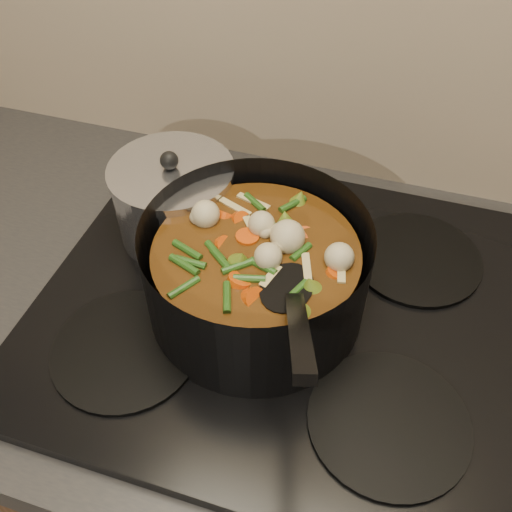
% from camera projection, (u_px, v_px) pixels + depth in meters
% --- Properties ---
extents(counter, '(2.64, 0.64, 0.91)m').
position_uv_depth(counter, '(273.00, 457.00, 1.09)').
color(counter, brown).
rests_on(counter, ground).
extents(stovetop, '(0.62, 0.54, 0.03)m').
position_uv_depth(stovetop, '(281.00, 306.00, 0.75)').
color(stovetop, black).
rests_on(stovetop, counter).
extents(stockpot, '(0.30, 0.36, 0.20)m').
position_uv_depth(stockpot, '(256.00, 274.00, 0.70)').
color(stockpot, black).
rests_on(stockpot, stovetop).
extents(saucepan, '(0.17, 0.17, 0.14)m').
position_uv_depth(saucepan, '(175.00, 201.00, 0.80)').
color(saucepan, silver).
rests_on(saucepan, stovetop).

